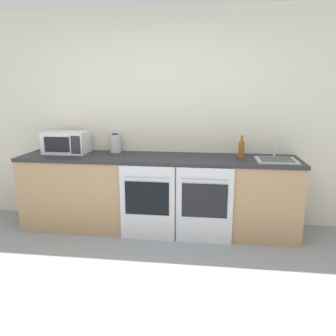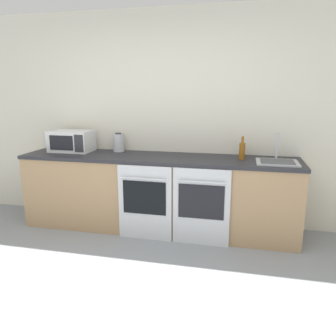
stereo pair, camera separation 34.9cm
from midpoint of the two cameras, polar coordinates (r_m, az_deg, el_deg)
The scene contains 10 objects.
ground_plane at distance 2.58m, azimuth -13.40°, elevation -26.63°, with size 16.00×16.00×0.00m, color gray.
wall_back at distance 4.12m, azimuth -3.58°, elevation 8.47°, with size 10.00×0.06×2.60m.
counter_back at distance 3.94m, azimuth -4.37°, elevation -4.40°, with size 3.25×0.67×0.90m.
oven_left at distance 3.64m, azimuth -6.40°, elevation -6.17°, with size 0.61×0.06×0.85m.
oven_right at distance 3.55m, azimuth 3.55°, elevation -6.62°, with size 0.61×0.06×0.85m.
microwave at distance 4.27m, azimuth -19.53°, elevation 4.21°, with size 0.52×0.34×0.26m.
bottle_clear at distance 3.94m, azimuth 10.03°, elevation 3.27°, with size 0.06×0.06×0.20m.
bottle_amber at distance 3.79m, azimuth 10.11°, elevation 3.24°, with size 0.07×0.07×0.26m.
kettle at distance 4.16m, azimuth -11.54°, elevation 4.23°, with size 0.14×0.14×0.23m.
sink at distance 3.72m, azimuth 15.84°, elevation 1.45°, with size 0.43×0.37×0.30m.
Camera 1 is at (0.60, -1.87, 1.64)m, focal length 35.00 mm.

